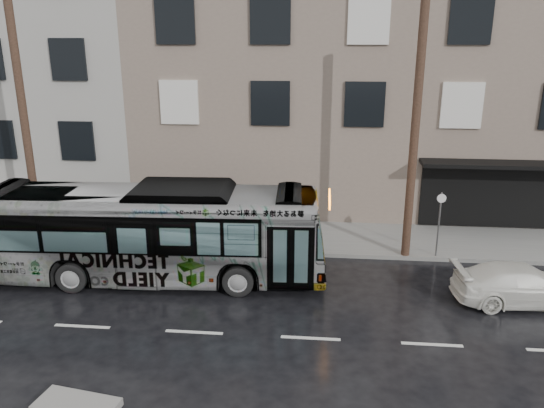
# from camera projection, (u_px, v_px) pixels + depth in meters

# --- Properties ---
(ground) EXTENTS (120.00, 120.00, 0.00)m
(ground) POSITION_uv_depth(u_px,v_px,m) (213.00, 291.00, 16.94)
(ground) COLOR black
(ground) RESTS_ON ground
(sidewalk) EXTENTS (90.00, 3.60, 0.15)m
(sidewalk) POSITION_uv_depth(u_px,v_px,m) (237.00, 235.00, 21.57)
(sidewalk) COLOR gray
(sidewalk) RESTS_ON ground
(building_taupe) EXTENTS (20.00, 12.00, 11.00)m
(building_taupe) POSITION_uv_depth(u_px,v_px,m) (357.00, 84.00, 26.91)
(building_taupe) COLOR gray
(building_taupe) RESTS_ON ground
(utility_pole_front) EXTENTS (0.30, 0.30, 9.00)m
(utility_pole_front) POSITION_uv_depth(u_px,v_px,m) (415.00, 133.00, 18.09)
(utility_pole_front) COLOR #4F3527
(utility_pole_front) RESTS_ON sidewalk
(utility_pole_rear) EXTENTS (0.30, 0.30, 9.00)m
(utility_pole_rear) POSITION_uv_depth(u_px,v_px,m) (25.00, 126.00, 19.38)
(utility_pole_rear) COLOR #4F3527
(utility_pole_rear) RESTS_ON sidewalk
(sign_post) EXTENTS (0.06, 0.06, 2.40)m
(sign_post) POSITION_uv_depth(u_px,v_px,m) (439.00, 225.00, 18.97)
(sign_post) COLOR slate
(sign_post) RESTS_ON sidewalk
(bus) EXTENTS (11.69, 3.23, 3.23)m
(bus) POSITION_uv_depth(u_px,v_px,m) (149.00, 233.00, 17.44)
(bus) COLOR #B2B2B2
(bus) RESTS_ON ground
(white_sedan) EXTENTS (4.28, 2.04, 1.20)m
(white_sedan) POSITION_uv_depth(u_px,v_px,m) (523.00, 285.00, 16.04)
(white_sedan) COLOR white
(white_sedan) RESTS_ON ground
(slush_pile) EXTENTS (1.91, 1.09, 0.18)m
(slush_pile) POSITION_uv_depth(u_px,v_px,m) (77.00, 406.00, 11.51)
(slush_pile) COLOR #A6A29E
(slush_pile) RESTS_ON ground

